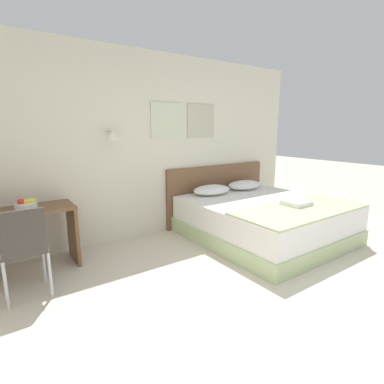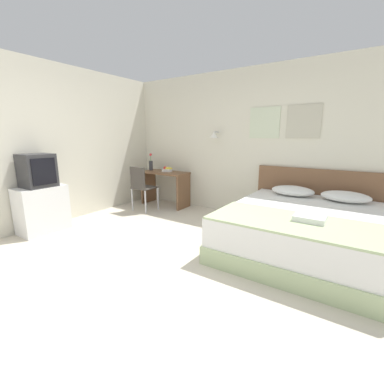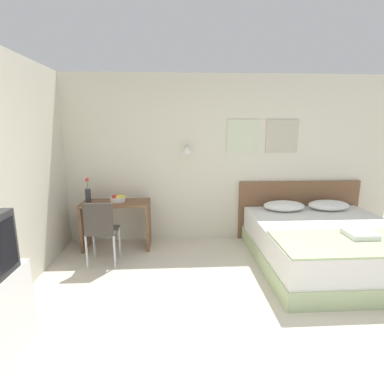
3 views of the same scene
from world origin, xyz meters
TOP-DOWN VIEW (x-y plane):
  - ground_plane at (0.00, 0.00)m, footprint 24.00×24.00m
  - wall_back at (0.01, 2.70)m, footprint 5.73×0.31m
  - bed at (1.33, 1.58)m, footprint 1.91×2.08m
  - headboard at (1.33, 2.65)m, footprint 2.03×0.06m
  - pillow_left at (0.97, 2.35)m, footprint 0.64×0.43m
  - pillow_right at (1.69, 2.35)m, footprint 0.64×0.43m
  - throw_blanket at (1.33, 0.97)m, footprint 1.85×0.83m
  - folded_towel_near_foot at (1.44, 1.12)m, footprint 0.32×0.31m
  - desk at (-1.65, 2.36)m, footprint 1.01×0.48m
  - desk_chair at (-1.73, 1.74)m, footprint 0.40×0.40m
  - fruit_bowl at (-1.62, 2.40)m, footprint 0.24×0.23m
  - flower_vase at (-2.05, 2.37)m, footprint 0.08×0.08m

SIDE VIEW (x-z plane):
  - ground_plane at x=0.00m, z-range 0.00..0.00m
  - bed at x=1.33m, z-range 0.00..0.56m
  - headboard at x=1.33m, z-range 0.00..0.97m
  - desk at x=-1.65m, z-range 0.13..0.86m
  - desk_chair at x=-1.73m, z-range 0.09..0.98m
  - throw_blanket at x=1.33m, z-range 0.56..0.58m
  - folded_towel_near_foot at x=1.44m, z-range 0.58..0.64m
  - pillow_left at x=0.97m, z-range 0.56..0.71m
  - pillow_right at x=1.69m, z-range 0.56..0.71m
  - fruit_bowl at x=-1.62m, z-range 0.72..0.83m
  - flower_vase at x=-2.05m, z-range 0.68..1.05m
  - wall_back at x=0.01m, z-range 0.01..2.66m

